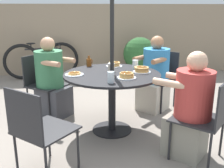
# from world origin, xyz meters

# --- Properties ---
(ground_plane) EXTENTS (12.00, 12.00, 0.00)m
(ground_plane) POSITION_xyz_m (0.00, 0.00, 0.00)
(ground_plane) COLOR gray
(back_fence) EXTENTS (10.00, 0.06, 1.61)m
(back_fence) POSITION_xyz_m (0.00, 3.11, 0.80)
(back_fence) COLOR gray
(back_fence) RESTS_ON ground
(patio_table) EXTENTS (1.18, 1.18, 0.75)m
(patio_table) POSITION_xyz_m (0.00, 0.00, 0.62)
(patio_table) COLOR black
(patio_table) RESTS_ON ground
(umbrella_pole) EXTENTS (0.05, 0.05, 2.07)m
(umbrella_pole) POSITION_xyz_m (0.00, 0.00, 1.04)
(umbrella_pole) COLOR black
(umbrella_pole) RESTS_ON ground
(patio_chair_north) EXTENTS (0.66, 0.66, 0.86)m
(patio_chair_north) POSITION_xyz_m (0.84, 0.81, 0.50)
(patio_chair_north) COLOR #232326
(patio_chair_north) RESTS_ON ground
(diner_north) EXTENTS (0.62, 0.62, 1.12)m
(diner_north) POSITION_xyz_m (0.71, 0.69, 0.50)
(diner_north) COLOR beige
(diner_north) RESTS_ON ground
(patio_chair_east) EXTENTS (0.66, 0.66, 0.86)m
(patio_chair_east) POSITION_xyz_m (-0.95, 0.68, 0.50)
(patio_chair_east) COLOR #232326
(patio_chair_east) RESTS_ON ground
(diner_east) EXTENTS (0.60, 0.58, 1.13)m
(diner_east) POSITION_xyz_m (-0.80, 0.58, 0.51)
(diner_east) COLOR #3D3D42
(diner_east) RESTS_ON ground
(patio_chair_south) EXTENTS (0.66, 0.66, 0.86)m
(patio_chair_south) POSITION_xyz_m (-0.75, -0.90, 0.50)
(patio_chair_south) COLOR #232326
(patio_chair_south) RESTS_ON ground
(patio_chair_west) EXTENTS (0.66, 0.66, 0.86)m
(patio_chair_west) POSITION_xyz_m (0.86, -0.79, 0.50)
(patio_chair_west) COLOR #232326
(patio_chair_west) RESTS_ON ground
(diner_west) EXTENTS (0.62, 0.61, 1.12)m
(diner_west) POSITION_xyz_m (0.73, -0.67, 0.50)
(diner_west) COLOR gray
(diner_west) RESTS_ON ground
(pancake_plate_a) EXTENTS (0.22, 0.22, 0.08)m
(pancake_plate_a) POSITION_xyz_m (0.14, -0.25, 0.78)
(pancake_plate_a) COLOR white
(pancake_plate_a) RESTS_ON patio_table
(pancake_plate_b) EXTENTS (0.22, 0.22, 0.04)m
(pancake_plate_b) POSITION_xyz_m (-0.45, -0.04, 0.76)
(pancake_plate_b) COLOR white
(pancake_plate_b) RESTS_ON patio_table
(pancake_plate_c) EXTENTS (0.22, 0.22, 0.08)m
(pancake_plate_c) POSITION_xyz_m (0.37, 0.02, 0.78)
(pancake_plate_c) COLOR white
(pancake_plate_c) RESTS_ON patio_table
(pancake_plate_d) EXTENTS (0.22, 0.22, 0.08)m
(pancake_plate_d) POSITION_xyz_m (0.07, 0.38, 0.78)
(pancake_plate_d) COLOR white
(pancake_plate_d) RESTS_ON patio_table
(syrup_bottle) EXTENTS (0.09, 0.07, 0.14)m
(syrup_bottle) POSITION_xyz_m (-0.27, 0.45, 0.80)
(syrup_bottle) COLOR brown
(syrup_bottle) RESTS_ON patio_table
(coffee_cup) EXTENTS (0.08, 0.08, 0.10)m
(coffee_cup) POSITION_xyz_m (0.00, 0.11, 0.80)
(coffee_cup) COLOR beige
(coffee_cup) RESTS_ON patio_table
(drinking_glass_a) EXTENTS (0.07, 0.07, 0.12)m
(drinking_glass_a) POSITION_xyz_m (0.32, 0.20, 0.81)
(drinking_glass_a) COLOR silver
(drinking_glass_a) RESTS_ON patio_table
(drinking_glass_b) EXTENTS (0.07, 0.07, 0.12)m
(drinking_glass_b) POSITION_xyz_m (-0.05, -0.41, 0.81)
(drinking_glass_b) COLOR silver
(drinking_glass_b) RESTS_ON patio_table
(bicycle) EXTENTS (1.61, 0.53, 0.80)m
(bicycle) POSITION_xyz_m (-1.28, 2.79, 0.40)
(bicycle) COLOR black
(bicycle) RESTS_ON ground
(potted_shrub) EXTENTS (0.72, 0.72, 0.91)m
(potted_shrub) POSITION_xyz_m (0.86, 2.53, 0.51)
(potted_shrub) COLOR brown
(potted_shrub) RESTS_ON ground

